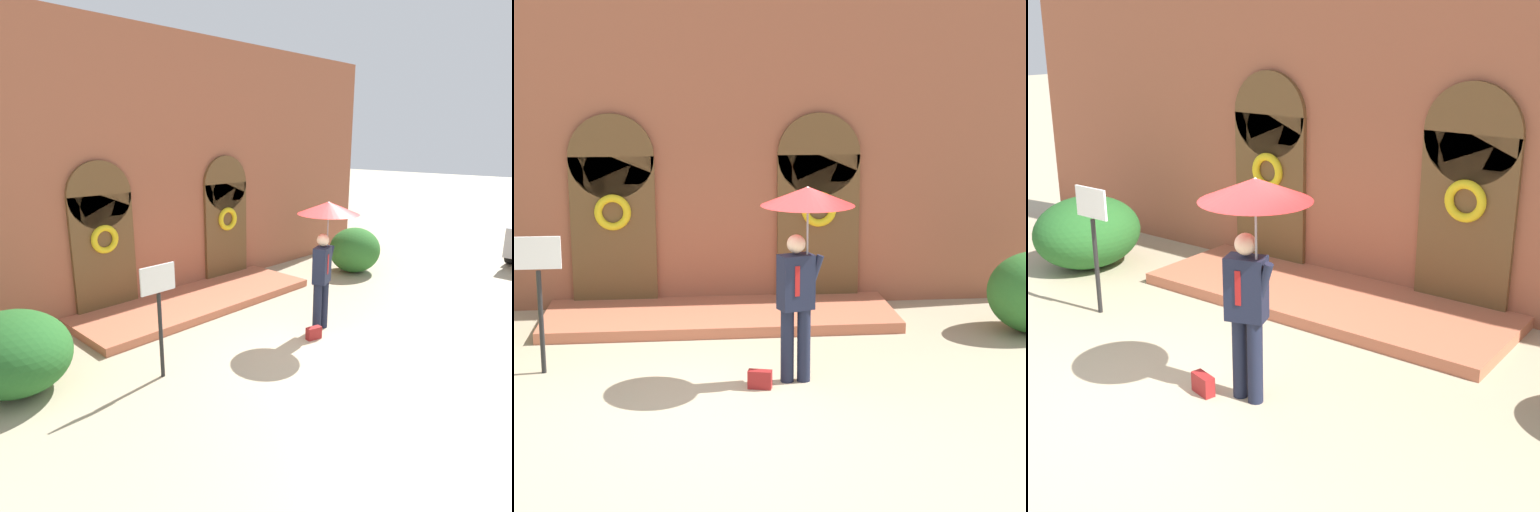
{
  "view_description": "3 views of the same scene",
  "coord_description": "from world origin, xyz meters",
  "views": [
    {
      "loc": [
        -5.7,
        -4.27,
        3.45
      ],
      "look_at": [
        0.04,
        1.36,
        1.36
      ],
      "focal_mm": 32.0,
      "sensor_mm": 36.0,
      "label": 1
    },
    {
      "loc": [
        -0.52,
        -9.28,
        3.64
      ],
      "look_at": [
        0.58,
        1.47,
        1.32
      ],
      "focal_mm": 60.0,
      "sensor_mm": 36.0,
      "label": 2
    },
    {
      "loc": [
        4.99,
        -4.66,
        3.76
      ],
      "look_at": [
        0.5,
        1.42,
        1.24
      ],
      "focal_mm": 50.0,
      "sensor_mm": 36.0,
      "label": 3
    }
  ],
  "objects": [
    {
      "name": "handbag",
      "position": [
        0.33,
        0.21,
        0.11
      ],
      "size": [
        0.3,
        0.19,
        0.22
      ],
      "primitive_type": "cube",
      "rotation": [
        0.0,
        0.0,
        -0.25
      ],
      "color": "maroon",
      "rests_on": "ground"
    },
    {
      "name": "sign_post",
      "position": [
        -2.28,
        1.02,
        1.16
      ],
      "size": [
        0.56,
        0.06,
        1.72
      ],
      "color": "black",
      "rests_on": "ground"
    },
    {
      "name": "ground_plane",
      "position": [
        0.0,
        0.0,
        0.0
      ],
      "size": [
        80.0,
        80.0,
        0.0
      ],
      "primitive_type": "plane",
      "color": "tan"
    },
    {
      "name": "person_with_umbrella",
      "position": [
        0.88,
        0.41,
        1.91
      ],
      "size": [
        1.1,
        1.1,
        2.36
      ],
      "color": "#191E33",
      "rests_on": "ground"
    },
    {
      "name": "building_facade",
      "position": [
        -0.0,
        4.15,
        2.68
      ],
      "size": [
        14.0,
        2.3,
        5.6
      ],
      "color": "#9E563D",
      "rests_on": "ground"
    }
  ]
}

